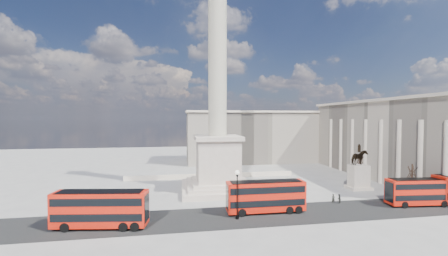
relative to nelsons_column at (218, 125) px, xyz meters
The scene contains 17 objects.
ground 13.85m from the nelsons_column, 90.00° to the right, with size 180.00×180.00×0.00m, color #979590.
asphalt_road 20.41m from the nelsons_column, 71.57° to the right, with size 120.00×9.00×0.01m, color black.
nelsons_column is the anchor object (origin of this frame).
balustrade_wall 16.55m from the nelsons_column, 90.00° to the left, with size 40.00×0.60×1.10m, color beige.
building_east 45.42m from the nelsons_column, ahead, with size 19.00×46.00×18.60m.
building_northeast 40.57m from the nelsons_column, 60.26° to the left, with size 51.00×17.00×16.60m.
red_bus_a 26.00m from the nelsons_column, 137.17° to the right, with size 12.17×4.30×4.83m.
red_bus_b 18.29m from the nelsons_column, 68.58° to the right, with size 11.83×2.87×4.79m.
red_bus_c 36.40m from the nelsons_column, 25.20° to the right, with size 11.00×3.44×4.39m.
victorian_lamp 18.26m from the nelsons_column, 87.83° to the right, with size 0.59×0.59×6.94m.
equestrian_statue 30.07m from the nelsons_column, ahead, with size 4.41×3.31×9.08m.
bare_tree_near 34.83m from the nelsons_column, 22.82° to the right, with size 1.58×1.58×6.90m.
bare_tree_mid 32.30m from the nelsons_column, ahead, with size 1.78×1.78×6.77m.
bare_tree_far 38.77m from the nelsons_column, 14.28° to the left, with size 1.67×1.67×6.81m.
pedestrian_walking 24.58m from the nelsons_column, 32.54° to the right, with size 0.58×0.38×1.58m, color black.
pedestrian_standing 25.36m from the nelsons_column, 31.12° to the right, with size 0.73×0.57×1.51m, color black.
pedestrian_crossing 16.69m from the nelsons_column, 46.62° to the right, with size 1.13×0.47×1.93m, color black.
Camera 1 is at (-7.32, -48.46, 14.28)m, focal length 22.00 mm.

